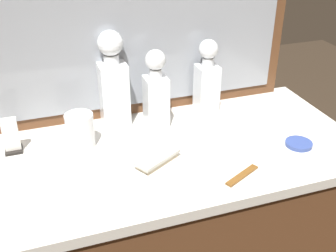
{
  "coord_description": "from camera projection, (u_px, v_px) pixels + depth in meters",
  "views": [
    {
      "loc": [
        -0.34,
        -1.0,
        1.55
      ],
      "look_at": [
        0.0,
        0.0,
        0.95
      ],
      "focal_mm": 44.33,
      "sensor_mm": 36.0,
      "label": 1
    }
  ],
  "objects": [
    {
      "name": "porcelain_dish",
      "position": [
        299.0,
        144.0,
        1.27
      ],
      "size": [
        0.08,
        0.08,
        0.01
      ],
      "color": "#33478C",
      "rests_on": "dresser"
    },
    {
      "name": "silver_brush_rear",
      "position": [
        157.0,
        159.0,
        1.19
      ],
      "size": [
        0.15,
        0.12,
        0.02
      ],
      "color": "#B7A88C",
      "rests_on": "dresser"
    },
    {
      "name": "crystal_decanter_left",
      "position": [
        113.0,
        87.0,
        1.35
      ],
      "size": [
        0.09,
        0.09,
        0.31
      ],
      "color": "white",
      "rests_on": "dresser"
    },
    {
      "name": "tortoiseshell_comb",
      "position": [
        242.0,
        175.0,
        1.13
      ],
      "size": [
        0.12,
        0.07,
        0.01
      ],
      "color": "brown",
      "rests_on": "dresser"
    },
    {
      "name": "crystal_tumbler_right",
      "position": [
        80.0,
        132.0,
        1.25
      ],
      "size": [
        0.09,
        0.09,
        0.11
      ],
      "color": "white",
      "rests_on": "dresser"
    },
    {
      "name": "dresser",
      "position": [
        168.0,
        252.0,
        1.47
      ],
      "size": [
        1.19,
        0.57,
        0.87
      ],
      "color": "brown",
      "rests_on": "ground_plane"
    },
    {
      "name": "dresser_mirror",
      "position": [
        140.0,
        12.0,
        1.31
      ],
      "size": [
        1.05,
        0.03,
        0.7
      ],
      "color": "brown",
      "rests_on": "dresser"
    },
    {
      "name": "napkin_holder",
      "position": [
        11.0,
        138.0,
        1.22
      ],
      "size": [
        0.05,
        0.05,
        0.11
      ],
      "color": "black",
      "rests_on": "dresser"
    },
    {
      "name": "crystal_decanter_far_left",
      "position": [
        207.0,
        83.0,
        1.43
      ],
      "size": [
        0.07,
        0.07,
        0.26
      ],
      "color": "white",
      "rests_on": "dresser"
    },
    {
      "name": "crystal_decanter_center",
      "position": [
        156.0,
        95.0,
        1.34
      ],
      "size": [
        0.07,
        0.07,
        0.26
      ],
      "color": "white",
      "rests_on": "dresser"
    }
  ]
}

